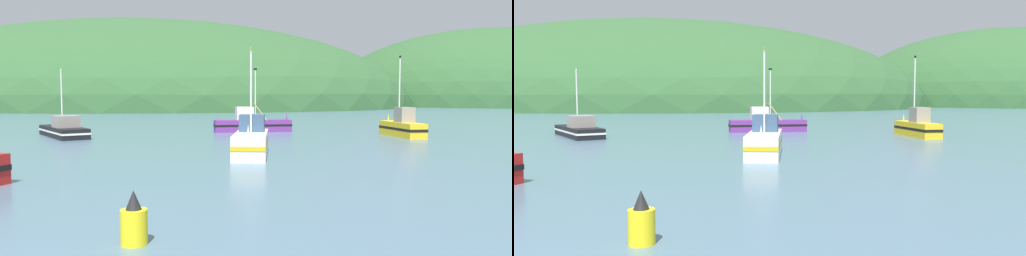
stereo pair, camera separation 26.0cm
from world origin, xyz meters
The scene contains 8 objects.
hill_far_center centered at (-131.28, 240.18, 0.00)m, with size 157.89×126.31×37.85m, color #2D562D.
hill_mid_left centered at (-77.41, 156.71, 0.00)m, with size 197.52×158.02×59.89m, color #2D562D.
hill_mid_right centered at (51.53, 190.53, 0.00)m, with size 123.34×98.67×57.66m, color #2D562D.
fishing_boat_black centered at (-20.38, 32.35, 0.64)m, with size 8.41×7.79×6.30m.
fishing_boat_purple centered at (-4.84, 42.15, 0.84)m, with size 8.19×12.61×6.66m.
fishing_boat_yellow centered at (10.20, 39.89, 0.90)m, with size 4.04×6.59×7.55m.
fishing_boat_white centered at (-0.22, 22.98, 0.91)m, with size 3.23×7.12×6.84m.
channel_buoy centered at (1.07, 4.80, 0.57)m, with size 0.70×0.70×1.42m.
Camera 1 is at (6.85, -6.19, 3.85)m, focal length 33.26 mm.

